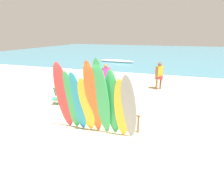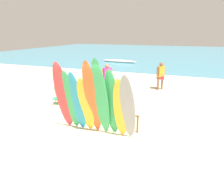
# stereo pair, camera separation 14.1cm
# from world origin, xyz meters

# --- Properties ---
(ground) EXTENTS (60.00, 60.00, 0.00)m
(ground) POSITION_xyz_m (0.00, 14.00, 0.00)
(ground) COLOR beige
(ocean_water) EXTENTS (60.00, 40.00, 0.02)m
(ocean_water) POSITION_xyz_m (0.00, 31.00, 0.01)
(ocean_water) COLOR teal
(ocean_water) RESTS_ON ground
(surfboard_rack) EXTENTS (2.85, 0.07, 0.66)m
(surfboard_rack) POSITION_xyz_m (0.00, 0.00, 0.52)
(surfboard_rack) COLOR brown
(surfboard_rack) RESTS_ON ground
(surfboard_red_0) EXTENTS (0.63, 0.82, 2.52)m
(surfboard_red_0) POSITION_xyz_m (-1.16, -0.66, 1.26)
(surfboard_red_0) COLOR #D13D42
(surfboard_red_0) RESTS_ON ground
(surfboard_green_1) EXTENTS (0.50, 0.69, 2.23)m
(surfboard_green_1) POSITION_xyz_m (-0.90, -0.61, 1.11)
(surfboard_green_1) COLOR #38B266
(surfboard_green_1) RESTS_ON ground
(surfboard_teal_2) EXTENTS (0.58, 0.70, 2.20)m
(surfboard_teal_2) POSITION_xyz_m (-0.64, -0.63, 1.10)
(surfboard_teal_2) COLOR #289EC6
(surfboard_teal_2) RESTS_ON ground
(surfboard_yellow_3) EXTENTS (0.56, 0.68, 2.03)m
(surfboard_yellow_3) POSITION_xyz_m (-0.32, -0.62, 1.02)
(surfboard_yellow_3) COLOR yellow
(surfboard_yellow_3) RESTS_ON ground
(surfboard_orange_4) EXTENTS (0.53, 0.96, 2.63)m
(surfboard_orange_4) POSITION_xyz_m (-0.01, -0.72, 1.32)
(surfboard_orange_4) COLOR orange
(surfboard_orange_4) RESTS_ON ground
(surfboard_green_5) EXTENTS (0.49, 0.90, 2.71)m
(surfboard_green_5) POSITION_xyz_m (0.31, -0.73, 1.36)
(surfboard_green_5) COLOR #38B266
(surfboard_green_5) RESTS_ON ground
(surfboard_green_6) EXTENTS (0.49, 0.62, 2.35)m
(surfboard_green_6) POSITION_xyz_m (0.62, -0.54, 1.17)
(surfboard_green_6) COLOR #38B266
(surfboard_green_6) RESTS_ON ground
(surfboard_yellow_7) EXTENTS (0.50, 0.62, 2.10)m
(surfboard_yellow_7) POSITION_xyz_m (0.94, -0.61, 1.05)
(surfboard_yellow_7) COLOR yellow
(surfboard_yellow_7) RESTS_ON ground
(surfboard_grey_8) EXTENTS (0.55, 0.76, 2.26)m
(surfboard_grey_8) POSITION_xyz_m (1.19, -0.66, 1.13)
(surfboard_grey_8) COLOR #999EA3
(surfboard_grey_8) RESTS_ON ground
(beachgoer_photographing) EXTENTS (0.50, 0.45, 1.66)m
(beachgoer_photographing) POSITION_xyz_m (-1.65, 4.54, 0.96)
(beachgoer_photographing) COLOR #9E704C
(beachgoer_photographing) RESTS_ON ground
(beachgoer_near_rack) EXTENTS (0.44, 0.53, 1.67)m
(beachgoer_near_rack) POSITION_xyz_m (1.19, 6.21, 0.96)
(beachgoer_near_rack) COLOR brown
(beachgoer_near_rack) RESTS_ON ground
(beach_chair_red) EXTENTS (0.70, 0.83, 0.81)m
(beach_chair_red) POSITION_xyz_m (-2.60, 2.92, 0.43)
(beach_chair_red) COLOR #B7B7BC
(beach_chair_red) RESTS_ON ground
(beach_chair_blue) EXTENTS (0.71, 0.84, 0.80)m
(beach_chair_blue) POSITION_xyz_m (-3.10, 1.79, 0.42)
(beach_chair_blue) COLOR #B7B7BC
(beach_chair_blue) RESTS_ON ground
(distant_boat) EXTENTS (4.30, 1.01, 0.34)m
(distant_boat) POSITION_xyz_m (-5.17, 16.88, 0.15)
(distant_boat) COLOR silver
(distant_boat) RESTS_ON ground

